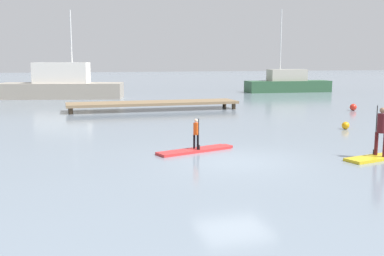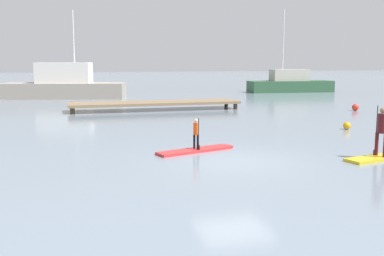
# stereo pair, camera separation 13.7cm
# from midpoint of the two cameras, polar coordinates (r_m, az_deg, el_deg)

# --- Properties ---
(ground_plane) EXTENTS (240.00, 240.00, 0.00)m
(ground_plane) POSITION_cam_midpoint_polar(r_m,az_deg,el_deg) (15.82, 5.54, -4.19)
(ground_plane) COLOR gray
(paddleboard_near) EXTENTS (3.25, 1.58, 0.10)m
(paddleboard_near) POSITION_cam_midpoint_polar(r_m,az_deg,el_deg) (17.44, 0.72, -2.79)
(paddleboard_near) COLOR red
(paddleboard_near) RESTS_ON ground
(paddler_child_solo) EXTENTS (0.26, 0.39, 1.19)m
(paddler_child_solo) POSITION_cam_midpoint_polar(r_m,az_deg,el_deg) (17.31, 0.75, -0.51)
(paddler_child_solo) COLOR black
(paddler_child_solo) RESTS_ON paddleboard_near
(paddler_adult) EXTENTS (0.36, 0.53, 1.78)m
(paddler_adult) POSITION_cam_midpoint_polar(r_m,az_deg,el_deg) (17.32, 22.87, -0.05)
(paddler_adult) COLOR #4C1419
(paddler_adult) RESTS_ON paddleboard_far
(fishing_boat_white_large) EXTENTS (11.50, 5.86, 7.90)m
(fishing_boat_white_large) POSITION_cam_midpoint_polar(r_m,az_deg,el_deg) (43.46, -15.64, 5.16)
(fishing_boat_white_large) COLOR #9E9384
(fishing_boat_white_large) RESTS_ON ground
(fishing_boat_green_midground) EXTENTS (9.39, 3.01, 8.84)m
(fishing_boat_green_midground) POSITION_cam_midpoint_polar(r_m,az_deg,el_deg) (50.98, 12.26, 5.46)
(fishing_boat_green_midground) COLOR #2D5638
(fishing_boat_green_midground) RESTS_ON ground
(floating_dock) EXTENTS (11.84, 2.52, 0.58)m
(floating_dock) POSITION_cam_midpoint_polar(r_m,az_deg,el_deg) (31.94, -4.51, 3.13)
(floating_dock) COLOR #846B4C
(floating_dock) RESTS_ON ground
(mooring_buoy_mid) EXTENTS (0.38, 0.38, 0.38)m
(mooring_buoy_mid) POSITION_cam_midpoint_polar(r_m,az_deg,el_deg) (24.26, 18.98, 0.28)
(mooring_buoy_mid) COLOR orange
(mooring_buoy_mid) RESTS_ON ground
(mooring_buoy_far) EXTENTS (0.46, 0.46, 0.46)m
(mooring_buoy_far) POSITION_cam_midpoint_polar(r_m,az_deg,el_deg) (33.46, 19.88, 2.45)
(mooring_buoy_far) COLOR red
(mooring_buoy_far) RESTS_ON ground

